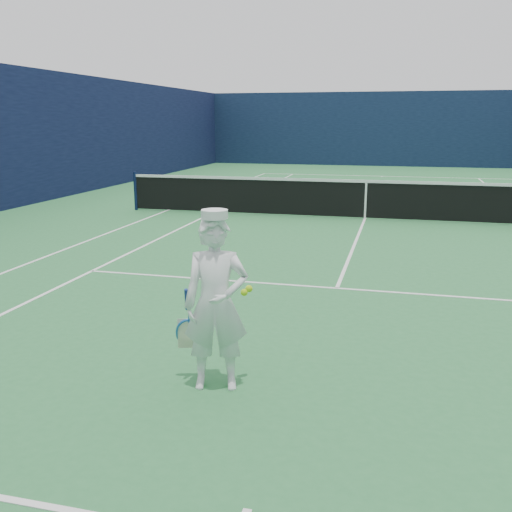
# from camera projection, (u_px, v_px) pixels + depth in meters

# --- Properties ---
(ground) EXTENTS (80.00, 80.00, 0.00)m
(ground) POSITION_uv_depth(u_px,v_px,m) (365.00, 219.00, 14.64)
(ground) COLOR #2B723C
(ground) RESTS_ON ground
(court_markings) EXTENTS (11.03, 23.83, 0.01)m
(court_markings) POSITION_uv_depth(u_px,v_px,m) (365.00, 219.00, 14.64)
(court_markings) COLOR white
(court_markings) RESTS_ON ground
(windscreen_fence) EXTENTS (20.12, 36.12, 4.00)m
(windscreen_fence) POSITION_uv_depth(u_px,v_px,m) (368.00, 140.00, 14.18)
(windscreen_fence) COLOR #0F1B39
(windscreen_fence) RESTS_ON ground
(tennis_net) EXTENTS (12.88, 0.09, 1.07)m
(tennis_net) POSITION_uv_depth(u_px,v_px,m) (366.00, 198.00, 14.51)
(tennis_net) COLOR #141E4C
(tennis_net) RESTS_ON ground
(tennis_player) EXTENTS (0.82, 0.54, 1.70)m
(tennis_player) POSITION_uv_depth(u_px,v_px,m) (216.00, 303.00, 5.26)
(tennis_player) COLOR white
(tennis_player) RESTS_ON ground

